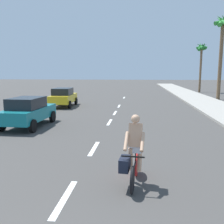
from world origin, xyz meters
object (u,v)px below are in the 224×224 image
object	(u,v)px
cyclist	(133,153)
parked_car_yellow	(63,97)
parked_car_teal	(28,111)
palm_tree_far	(222,34)
palm_tree_distant	(201,52)

from	to	relation	value
cyclist	parked_car_yellow	size ratio (longest dim) A/B	0.46
parked_car_teal	palm_tree_far	xyz separation A→B (m)	(14.24, 15.00, 5.93)
parked_car_teal	palm_tree_distant	distance (m)	29.67
palm_tree_far	palm_tree_distant	size ratio (longest dim) A/B	1.19
parked_car_teal	palm_tree_distant	size ratio (longest dim) A/B	0.53
cyclist	palm_tree_distant	world-z (taller)	palm_tree_distant
cyclist	palm_tree_distant	distance (m)	33.32
palm_tree_distant	cyclist	bearing A→B (deg)	-105.85
parked_car_yellow	palm_tree_far	world-z (taller)	palm_tree_far
cyclist	palm_tree_distant	xyz separation A→B (m)	(9.00, 31.70, 4.98)
parked_car_yellow	cyclist	bearing A→B (deg)	-69.62
parked_car_teal	palm_tree_far	size ratio (longest dim) A/B	0.44
cyclist	parked_car_teal	distance (m)	8.56
palm_tree_far	parked_car_yellow	bearing A→B (deg)	-154.53
parked_car_yellow	palm_tree_far	bearing A→B (deg)	22.41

